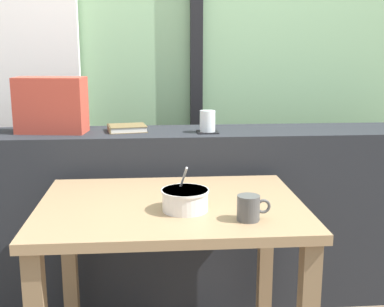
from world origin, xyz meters
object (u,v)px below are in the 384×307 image
(juice_glass, at_px, (207,122))
(throw_pillow, at_px, (51,105))
(breakfast_table, at_px, (171,233))
(fork_utensil, at_px, (179,190))
(coaster_square, at_px, (207,132))
(soup_bowl, at_px, (185,200))
(ceramic_mug, at_px, (249,208))
(closed_book, at_px, (127,128))

(juice_glass, xyz_separation_m, throw_pillow, (-0.73, 0.06, 0.08))
(breakfast_table, relative_size, fork_utensil, 5.71)
(throw_pillow, bearing_deg, juice_glass, -4.39)
(breakfast_table, distance_m, coaster_square, 0.65)
(throw_pillow, height_order, fork_utensil, throw_pillow)
(throw_pillow, bearing_deg, fork_utensil, -38.22)
(juice_glass, xyz_separation_m, soup_bowl, (-0.15, -0.64, -0.17))
(coaster_square, distance_m, throw_pillow, 0.74)
(juice_glass, relative_size, ceramic_mug, 0.88)
(soup_bowl, distance_m, ceramic_mug, 0.24)
(breakfast_table, distance_m, throw_pillow, 0.91)
(soup_bowl, distance_m, fork_utensil, 0.25)
(breakfast_table, bearing_deg, fork_utensil, 75.64)
(coaster_square, distance_m, closed_book, 0.39)
(breakfast_table, height_order, throw_pillow, throw_pillow)
(fork_utensil, bearing_deg, juice_glass, 72.80)
(throw_pillow, distance_m, ceramic_mug, 1.16)
(breakfast_table, relative_size, throw_pillow, 3.03)
(coaster_square, bearing_deg, closed_book, 169.68)
(juice_glass, distance_m, ceramic_mug, 0.78)
(coaster_square, bearing_deg, ceramic_mug, -85.80)
(coaster_square, height_order, ceramic_mug, coaster_square)
(coaster_square, height_order, throw_pillow, throw_pillow)
(breakfast_table, xyz_separation_m, coaster_square, (0.20, 0.55, 0.28))
(breakfast_table, xyz_separation_m, soup_bowl, (0.05, -0.09, 0.16))
(closed_book, bearing_deg, throw_pillow, -177.74)
(breakfast_table, height_order, fork_utensil, fork_utensil)
(throw_pillow, height_order, soup_bowl, throw_pillow)
(soup_bowl, xyz_separation_m, ceramic_mug, (0.20, -0.12, 0.00))
(fork_utensil, bearing_deg, coaster_square, 72.80)
(juice_glass, height_order, soup_bowl, juice_glass)
(breakfast_table, bearing_deg, closed_book, 106.70)
(throw_pillow, xyz_separation_m, fork_utensil, (0.58, -0.45, -0.29))
(closed_book, relative_size, throw_pillow, 0.63)
(breakfast_table, height_order, ceramic_mug, ceramic_mug)
(breakfast_table, distance_m, ceramic_mug, 0.36)
(breakfast_table, relative_size, coaster_square, 9.71)
(coaster_square, distance_m, fork_utensil, 0.46)
(soup_bowl, height_order, ceramic_mug, soup_bowl)
(breakfast_table, relative_size, ceramic_mug, 8.59)
(breakfast_table, bearing_deg, juice_glass, 70.55)
(closed_book, bearing_deg, ceramic_mug, -62.14)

